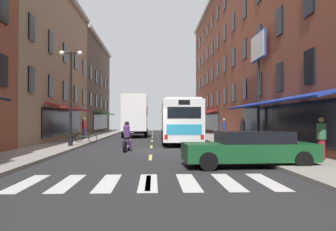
# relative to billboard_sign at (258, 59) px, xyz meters

# --- Properties ---
(ground_plane) EXTENTS (34.80, 80.00, 0.10)m
(ground_plane) POSITION_rel_billboard_sign_xyz_m (-7.05, -3.05, -5.84)
(ground_plane) COLOR #28282B
(lane_centre_dashes) EXTENTS (0.14, 73.90, 0.01)m
(lane_centre_dashes) POSITION_rel_billboard_sign_xyz_m (-7.05, -3.30, -5.78)
(lane_centre_dashes) COLOR #DBCC4C
(lane_centre_dashes) RESTS_ON ground
(crosswalk_near) EXTENTS (7.10, 2.80, 0.01)m
(crosswalk_near) POSITION_rel_billboard_sign_xyz_m (-7.05, -13.05, -5.78)
(crosswalk_near) COLOR silver
(crosswalk_near) RESTS_ON ground
(sidewalk_left) EXTENTS (3.00, 80.00, 0.14)m
(sidewalk_left) POSITION_rel_billboard_sign_xyz_m (-12.95, -3.05, -5.72)
(sidewalk_left) COLOR gray
(sidewalk_left) RESTS_ON ground
(sidewalk_right) EXTENTS (3.00, 80.00, 0.14)m
(sidewalk_right) POSITION_rel_billboard_sign_xyz_m (-1.15, -3.05, -5.72)
(sidewalk_right) COLOR gray
(sidewalk_right) RESTS_ON ground
(storefront_row_right) EXTENTS (9.44, 79.90, 17.08)m
(storefront_row_right) POSITION_rel_billboard_sign_xyz_m (4.33, 1.26, 1.88)
(storefront_row_right) COLOR #9E8466
(storefront_row_right) RESTS_ON ground
(billboard_sign) EXTENTS (0.40, 3.01, 7.34)m
(billboard_sign) POSITION_rel_billboard_sign_xyz_m (0.00, 0.00, 0.00)
(billboard_sign) COLOR black
(billboard_sign) RESTS_ON sidewalk_right
(transit_bus) EXTENTS (2.77, 11.19, 3.16)m
(transit_bus) POSITION_rel_billboard_sign_xyz_m (-4.97, 3.93, -4.13)
(transit_bus) COLOR silver
(transit_bus) RESTS_ON ground
(box_truck) EXTENTS (2.52, 6.93, 4.22)m
(box_truck) POSITION_rel_billboard_sign_xyz_m (-8.79, 12.85, -3.65)
(box_truck) COLOR #B21E19
(box_truck) RESTS_ON ground
(sedan_near) EXTENTS (2.05, 4.31, 1.39)m
(sedan_near) POSITION_rel_billboard_sign_xyz_m (-8.84, 24.52, -5.08)
(sedan_near) COLOR black
(sedan_near) RESTS_ON ground
(sedan_mid) EXTENTS (4.82, 2.17, 1.31)m
(sedan_mid) POSITION_rel_billboard_sign_xyz_m (-3.38, -10.01, -5.11)
(sedan_mid) COLOR #144723
(sedan_mid) RESTS_ON ground
(motorcycle_rider) EXTENTS (0.63, 2.07, 1.66)m
(motorcycle_rider) POSITION_rel_billboard_sign_xyz_m (-8.37, -3.45, -5.08)
(motorcycle_rider) COLOR black
(motorcycle_rider) RESTS_ON ground
(bicycle_near) EXTENTS (1.68, 0.56, 0.91)m
(bicycle_near) POSITION_rel_billboard_sign_xyz_m (-11.75, 2.43, -5.29)
(bicycle_near) COLOR black
(bicycle_near) RESTS_ON sidewalk_left
(pedestrian_near) EXTENTS (0.36, 0.51, 1.79)m
(pedestrian_near) POSITION_rel_billboard_sign_xyz_m (-12.90, 7.62, -4.70)
(pedestrian_near) COLOR #66387F
(pedestrian_near) RESTS_ON sidewalk_left
(pedestrian_mid) EXTENTS (0.36, 0.36, 1.69)m
(pedestrian_mid) POSITION_rel_billboard_sign_xyz_m (-0.26, -9.16, -4.78)
(pedestrian_mid) COLOR maroon
(pedestrian_mid) RESTS_ON sidewalk_right
(pedestrian_far) EXTENTS (0.36, 0.36, 1.72)m
(pedestrian_far) POSITION_rel_billboard_sign_xyz_m (-1.01, 6.24, -4.76)
(pedestrian_far) COLOR navy
(pedestrian_far) RESTS_ON sidewalk_right
(pedestrian_rear) EXTENTS (0.36, 0.36, 1.77)m
(pedestrian_rear) POSITION_rel_billboard_sign_xyz_m (-0.56, 1.88, -4.73)
(pedestrian_rear) COLOR navy
(pedestrian_rear) RESTS_ON sidewalk_right
(street_lamp_twin) EXTENTS (1.42, 0.32, 5.88)m
(street_lamp_twin) POSITION_rel_billboard_sign_xyz_m (-12.03, -1.00, -2.41)
(street_lamp_twin) COLOR black
(street_lamp_twin) RESTS_ON sidewalk_left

